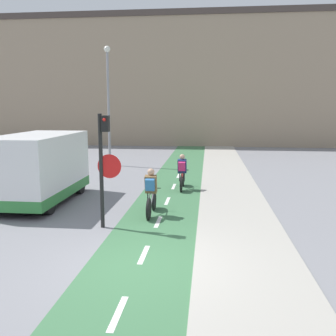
{
  "coord_description": "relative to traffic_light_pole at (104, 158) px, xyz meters",
  "views": [
    {
      "loc": [
        1.44,
        -7.59,
        3.4
      ],
      "look_at": [
        0.0,
        5.7,
        1.2
      ],
      "focal_mm": 40.0,
      "sensor_mm": 36.0,
      "label": 1
    }
  ],
  "objects": [
    {
      "name": "traffic_light_pole",
      "position": [
        0.0,
        0.0,
        0.0
      ],
      "size": [
        0.67,
        0.25,
        3.21
      ],
      "color": "black",
      "rests_on": "ground_plane"
    },
    {
      "name": "bike_lane",
      "position": [
        1.43,
        -2.39,
        -1.98
      ],
      "size": [
        2.33,
        60.0,
        0.02
      ],
      "color": "#3D7047",
      "rests_on": "ground_plane"
    },
    {
      "name": "van",
      "position": [
        -3.1,
        2.55,
        -0.79
      ],
      "size": [
        2.16,
        4.5,
        2.43
      ],
      "color": "white",
      "rests_on": "ground_plane"
    },
    {
      "name": "street_lamp_far",
      "position": [
        -2.86,
        11.23,
        2.15
      ],
      "size": [
        0.36,
        0.36,
        6.75
      ],
      "color": "gray",
      "rests_on": "ground_plane"
    },
    {
      "name": "building_row_background",
      "position": [
        1.43,
        24.62,
        3.68
      ],
      "size": [
        60.0,
        5.2,
        11.31
      ],
      "color": "gray",
      "rests_on": "ground_plane"
    },
    {
      "name": "ground_plane",
      "position": [
        1.43,
        -2.4,
        -1.99
      ],
      "size": [
        120.0,
        120.0,
        0.0
      ],
      "primitive_type": "plane",
      "color": "gray"
    },
    {
      "name": "cyclist_near",
      "position": [
        1.11,
        1.33,
        -1.27
      ],
      "size": [
        0.46,
        1.77,
        1.5
      ],
      "color": "black",
      "rests_on": "ground_plane"
    },
    {
      "name": "cyclist_far",
      "position": [
        1.81,
        5.16,
        -1.28
      ],
      "size": [
        0.46,
        1.75,
        1.48
      ],
      "color": "black",
      "rests_on": "ground_plane"
    },
    {
      "name": "sidewalk_strip",
      "position": [
        3.79,
        -2.4,
        -1.96
      ],
      "size": [
        2.4,
        60.0,
        0.05
      ],
      "color": "#A8A399",
      "rests_on": "ground_plane"
    }
  ]
}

